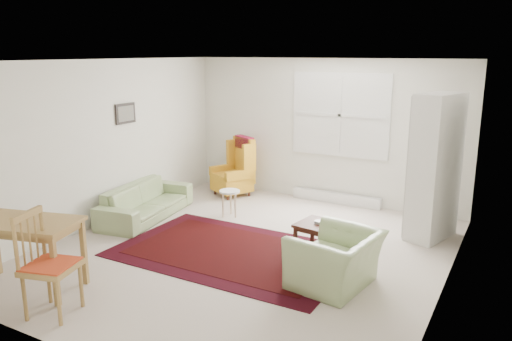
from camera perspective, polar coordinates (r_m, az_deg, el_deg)
The scene contains 10 objects.
room at distance 6.57m, azimuth -0.23°, elevation 1.57°, with size 5.04×5.54×2.51m.
rug at distance 6.73m, azimuth -2.61°, elevation -9.21°, with size 3.06×1.97×0.03m, color black, non-canonical shape.
sofa at distance 8.17m, azimuth -12.49°, elevation -2.75°, with size 1.84×0.72×0.74m, color #92A870.
armchair at distance 5.77m, azimuth 9.10°, elevation -9.46°, with size 0.97×0.85×0.76m, color #92A870.
wingback_chair at distance 9.18m, azimuth -2.80°, elevation 0.44°, with size 0.63×0.66×1.09m, color gold, non-canonical shape.
coffee_table at distance 6.67m, azimuth 7.13°, elevation -7.71°, with size 0.52×0.52×0.43m, color #3E1B13, non-canonical shape.
stool at distance 8.07m, azimuth -3.02°, elevation -3.76°, with size 0.33×0.33×0.44m, color white, non-canonical shape.
cabinet at distance 7.39m, azimuth 19.82°, elevation 0.33°, with size 0.43×0.82×2.06m, color silver, non-canonical shape.
desk at distance 6.19m, azimuth -25.06°, elevation -8.72°, with size 1.28×0.64×0.81m, color #9F7A40, non-canonical shape.
desk_chair at distance 5.46m, azimuth -22.41°, elevation -9.89°, with size 0.47×0.47×1.08m, color #9F7A40, non-canonical shape.
Camera 1 is at (3.16, -5.40, 2.61)m, focal length 35.00 mm.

